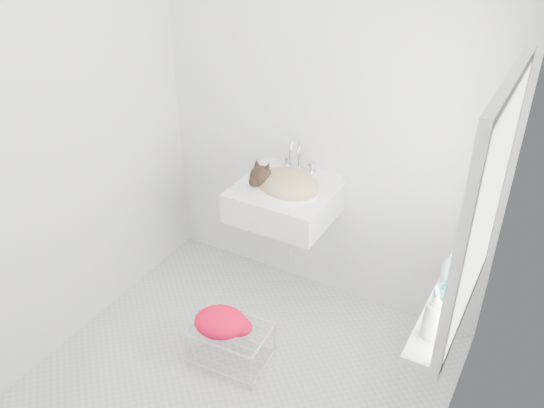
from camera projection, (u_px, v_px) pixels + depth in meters
The scene contains 15 objects.
floor at pixel (241, 377), 3.30m from camera, with size 2.20×2.00×0.02m, color #A8ACAF.
back_wall at pixel (324, 116), 3.40m from camera, with size 2.20×0.02×2.50m, color silver.
right_wall at pixel (475, 257), 2.19m from camera, with size 0.02×2.00×2.50m, color silver.
left_wall at pixel (64, 140), 3.11m from camera, with size 0.02×2.00×2.50m, color silver.
window_glass at pixel (487, 210), 2.29m from camera, with size 0.01×0.80×1.00m, color white.
window_frame at pixel (483, 209), 2.30m from camera, with size 0.04×0.90×1.10m, color white.
windowsill at pixel (448, 303), 2.59m from camera, with size 0.16×0.88×0.04m, color white.
sink at pixel (284, 188), 3.46m from camera, with size 0.59×0.52×0.24m, color white.
faucet at pixel (298, 156), 3.53m from camera, with size 0.22×0.15×0.22m, color silver, non-canonical shape.
cat at pixel (285, 184), 3.42m from camera, with size 0.41×0.33×0.25m.
wire_rack at pixel (231, 342), 3.33m from camera, with size 0.43×0.30×0.26m, color silver.
towel at pixel (221, 326), 3.24m from camera, with size 0.31×0.22×0.13m, color #E50400.
bottle_a at pixel (430, 335), 2.39m from camera, with size 0.08×0.08×0.20m, color silver.
bottle_b at pixel (442, 307), 2.54m from camera, with size 0.07×0.08×0.17m, color teal.
bottle_c at pixel (454, 282), 2.69m from camera, with size 0.15×0.15×0.19m, color #A8C5D8.
Camera 1 is at (1.29, -1.93, 2.55)m, focal length 37.74 mm.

